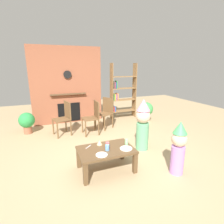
# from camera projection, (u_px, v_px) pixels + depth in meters

# --- Properties ---
(ground_plane) EXTENTS (12.00, 12.00, 0.00)m
(ground_plane) POSITION_uv_depth(u_px,v_px,m) (112.00, 154.00, 3.76)
(ground_plane) COLOR tan
(brick_fireplace_feature) EXTENTS (2.20, 0.28, 2.40)m
(brick_fireplace_feature) POSITION_uv_depth(u_px,v_px,m) (67.00, 86.00, 5.61)
(brick_fireplace_feature) COLOR #935138
(brick_fireplace_feature) RESTS_ON ground_plane
(bookshelf) EXTENTS (0.90, 0.28, 1.90)m
(bookshelf) POSITION_uv_depth(u_px,v_px,m) (121.00, 93.00, 6.15)
(bookshelf) COLOR olive
(bookshelf) RESTS_ON ground_plane
(coffee_table) EXTENTS (0.96, 0.62, 0.41)m
(coffee_table) POSITION_uv_depth(u_px,v_px,m) (106.00, 152.00, 3.10)
(coffee_table) COLOR brown
(coffee_table) RESTS_ON ground_plane
(paper_cup_near_left) EXTENTS (0.06, 0.06, 0.11)m
(paper_cup_near_left) POSITION_uv_depth(u_px,v_px,m) (107.00, 145.00, 3.11)
(paper_cup_near_left) COLOR #E5666B
(paper_cup_near_left) RESTS_ON coffee_table
(paper_cup_near_right) EXTENTS (0.06, 0.06, 0.11)m
(paper_cup_near_right) POSITION_uv_depth(u_px,v_px,m) (126.00, 142.00, 3.23)
(paper_cup_near_right) COLOR #8CD18C
(paper_cup_near_right) RESTS_ON coffee_table
(paper_cup_center) EXTENTS (0.07, 0.07, 0.10)m
(paper_cup_center) POSITION_uv_depth(u_px,v_px,m) (107.00, 148.00, 3.01)
(paper_cup_center) COLOR #669EE0
(paper_cup_center) RESTS_ON coffee_table
(paper_plate_front) EXTENTS (0.19, 0.19, 0.01)m
(paper_plate_front) POSITION_uv_depth(u_px,v_px,m) (102.00, 155.00, 2.86)
(paper_plate_front) COLOR white
(paper_plate_front) RESTS_ON coffee_table
(paper_plate_rear) EXTENTS (0.21, 0.21, 0.01)m
(paper_plate_rear) POSITION_uv_depth(u_px,v_px,m) (126.00, 148.00, 3.08)
(paper_plate_rear) COLOR white
(paper_plate_rear) RESTS_ON coffee_table
(birthday_cake_slice) EXTENTS (0.10, 0.10, 0.09)m
(birthday_cake_slice) POSITION_uv_depth(u_px,v_px,m) (99.00, 142.00, 3.23)
(birthday_cake_slice) COLOR #EAC68C
(birthday_cake_slice) RESTS_ON coffee_table
(table_fork) EXTENTS (0.12, 0.11, 0.01)m
(table_fork) POSITION_uv_depth(u_px,v_px,m) (88.00, 147.00, 3.15)
(table_fork) COLOR silver
(table_fork) RESTS_ON coffee_table
(child_with_cone_hat) EXTENTS (0.26, 0.26, 0.94)m
(child_with_cone_hat) POSITION_uv_depth(u_px,v_px,m) (179.00, 147.00, 2.97)
(child_with_cone_hat) COLOR #B27FCC
(child_with_cone_hat) RESTS_ON ground_plane
(child_in_pink) EXTENTS (0.31, 0.31, 1.14)m
(child_in_pink) POSITION_uv_depth(u_px,v_px,m) (143.00, 123.00, 3.83)
(child_in_pink) COLOR #66B27F
(child_in_pink) RESTS_ON ground_plane
(dining_chair_left) EXTENTS (0.48, 0.48, 0.90)m
(dining_chair_left) POSITION_uv_depth(u_px,v_px,m) (65.00, 116.00, 4.70)
(dining_chair_left) COLOR brown
(dining_chair_left) RESTS_ON ground_plane
(dining_chair_middle) EXTENTS (0.41, 0.41, 0.90)m
(dining_chair_middle) POSITION_uv_depth(u_px,v_px,m) (93.00, 116.00, 4.77)
(dining_chair_middle) COLOR brown
(dining_chair_middle) RESTS_ON ground_plane
(dining_chair_right) EXTENTS (0.54, 0.54, 0.90)m
(dining_chair_right) POSITION_uv_depth(u_px,v_px,m) (106.00, 111.00, 5.25)
(dining_chair_right) COLOR brown
(dining_chair_right) RESTS_ON ground_plane
(potted_plant_tall) EXTENTS (0.44, 0.44, 0.65)m
(potted_plant_tall) POSITION_uv_depth(u_px,v_px,m) (146.00, 110.00, 5.84)
(potted_plant_tall) COLOR beige
(potted_plant_tall) RESTS_ON ground_plane
(potted_plant_short) EXTENTS (0.42, 0.42, 0.59)m
(potted_plant_short) POSITION_uv_depth(u_px,v_px,m) (27.00, 121.00, 4.80)
(potted_plant_short) COLOR #9E5B42
(potted_plant_short) RESTS_ON ground_plane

